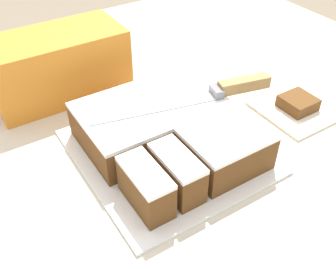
# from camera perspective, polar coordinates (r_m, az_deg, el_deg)

# --- Properties ---
(countertop) EXTENTS (1.40, 1.10, 0.91)m
(countertop) POSITION_cam_1_polar(r_m,az_deg,el_deg) (1.09, -3.00, -17.72)
(countertop) COLOR beige
(countertop) RESTS_ON ground_plane
(cake_board) EXTENTS (0.29, 0.31, 0.01)m
(cake_board) POSITION_cam_1_polar(r_m,az_deg,el_deg) (0.68, 0.00, -2.36)
(cake_board) COLOR white
(cake_board) RESTS_ON countertop
(cake) EXTENTS (0.25, 0.26, 0.07)m
(cake) POSITION_cam_1_polar(r_m,az_deg,el_deg) (0.66, 0.09, 0.30)
(cake) COLOR brown
(cake) RESTS_ON cake_board
(knife) EXTENTS (0.32, 0.10, 0.02)m
(knife) POSITION_cam_1_polar(r_m,az_deg,el_deg) (0.70, 7.35, 6.32)
(knife) COLOR silver
(knife) RESTS_ON cake
(paper_napkin) EXTENTS (0.14, 0.14, 0.01)m
(paper_napkin) POSITION_cam_1_polar(r_m,az_deg,el_deg) (0.82, 18.13, 3.53)
(paper_napkin) COLOR white
(paper_napkin) RESTS_ON countertop
(brownie) EXTENTS (0.06, 0.06, 0.02)m
(brownie) POSITION_cam_1_polar(r_m,az_deg,el_deg) (0.81, 18.34, 4.39)
(brownie) COLOR brown
(brownie) RESTS_ON paper_napkin
(storage_box) EXTENTS (0.27, 0.13, 0.13)m
(storage_box) POSITION_cam_1_polar(r_m,az_deg,el_deg) (0.83, -15.67, 9.68)
(storage_box) COLOR orange
(storage_box) RESTS_ON countertop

